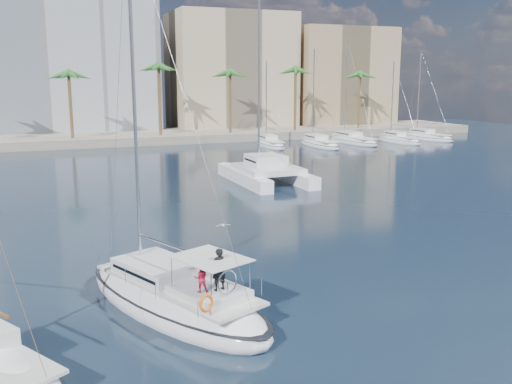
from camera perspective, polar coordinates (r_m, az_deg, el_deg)
name	(u,v)px	position (r m, az deg, el deg)	size (l,w,h in m)	color
ground	(260,271)	(28.59, 0.42, -7.88)	(160.00, 160.00, 0.00)	black
quay	(109,138)	(87.12, -14.49, 5.25)	(120.00, 14.00, 1.20)	gray
building_modern	(16,47)	(98.23, -22.91, 13.22)	(42.00, 16.00, 28.00)	silver
building_beige	(230,74)	(100.31, -2.58, 11.74)	(20.00, 14.00, 20.00)	tan
building_tan_right	(338,79)	(106.59, 8.23, 11.08)	(18.00, 12.00, 18.00)	tan
palm_centre	(109,71)	(82.70, -14.50, 11.66)	(3.60, 3.60, 12.30)	brown
palm_right	(328,72)	(93.10, 7.22, 11.86)	(3.60, 3.60, 12.30)	brown
main_sloop	(173,298)	(24.08, -8.26, -10.48)	(7.64, 11.63, 16.53)	white
catamaran	(266,170)	(52.06, 1.03, 2.23)	(5.70, 11.20, 16.35)	white
seagull	(223,225)	(34.76, -3.32, -3.34)	(0.94, 0.40, 0.17)	silver
moored_yacht_a	(270,147)	(78.62, 1.45, 4.53)	(2.72, 9.35, 11.90)	white
moored_yacht_b	(319,146)	(79.55, 6.35, 4.55)	(3.14, 10.78, 13.72)	white
moored_yacht_c	(353,143)	(84.42, 9.66, 4.85)	(3.55, 12.21, 15.54)	white
moored_yacht_d	(399,143)	(86.27, 14.07, 4.81)	(2.72, 9.35, 11.90)	white
moored_yacht_e	(427,140)	(91.71, 16.69, 5.05)	(3.14, 10.78, 13.72)	white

